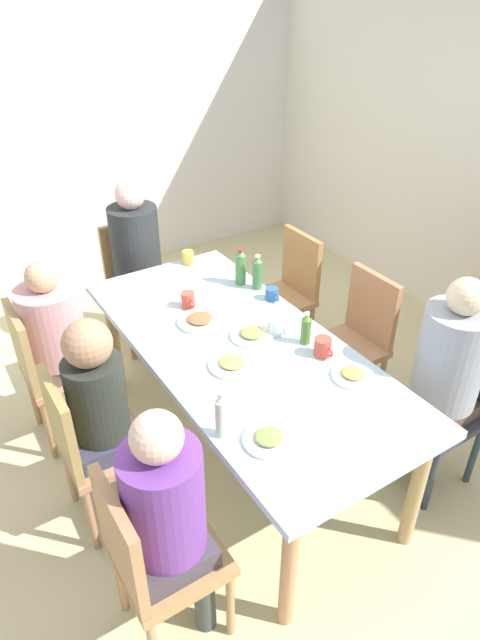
{
  "coord_description": "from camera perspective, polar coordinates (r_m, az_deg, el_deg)",
  "views": [
    {
      "loc": [
        1.93,
        -1.23,
        2.37
      ],
      "look_at": [
        0.0,
        0.0,
        0.91
      ],
      "focal_mm": 30.46,
      "sensor_mm": 36.0,
      "label": 1
    }
  ],
  "objects": [
    {
      "name": "plate_0",
      "position": [
        2.85,
        1.25,
        -1.53
      ],
      "size": [
        0.23,
        0.23,
        0.04
      ],
      "color": "silver",
      "rests_on": "dining_table"
    },
    {
      "name": "person_5",
      "position": [
        3.15,
        -18.72,
        -1.46
      ],
      "size": [
        0.34,
        0.34,
        1.15
      ],
      "color": "brown",
      "rests_on": "ground_plane"
    },
    {
      "name": "chair_3",
      "position": [
        2.27,
        -9.43,
        -23.32
      ],
      "size": [
        0.4,
        0.4,
        0.9
      ],
      "color": "#A9814D",
      "rests_on": "ground_plane"
    },
    {
      "name": "chair_0",
      "position": [
        3.39,
        12.17,
        -1.56
      ],
      "size": [
        0.4,
        0.4,
        0.9
      ],
      "color": "#A57750",
      "rests_on": "ground_plane"
    },
    {
      "name": "bottle_0",
      "position": [
        2.78,
        6.94,
        -0.94
      ],
      "size": [
        0.05,
        0.05,
        0.18
      ],
      "color": "#4B7730",
      "rests_on": "dining_table"
    },
    {
      "name": "person_4",
      "position": [
        2.6,
        -14.33,
        -8.76
      ],
      "size": [
        0.3,
        0.3,
        1.16
      ],
      "color": "#2D3D4E",
      "rests_on": "ground_plane"
    },
    {
      "name": "chair_5",
      "position": [
        3.24,
        -19.65,
        -4.67
      ],
      "size": [
        0.4,
        0.4,
        0.9
      ],
      "color": "tan",
      "rests_on": "ground_plane"
    },
    {
      "name": "person_3",
      "position": [
        2.13,
        -7.57,
        -19.36
      ],
      "size": [
        0.3,
        0.3,
        1.19
      ],
      "color": "#43483B",
      "rests_on": "ground_plane"
    },
    {
      "name": "cup_1",
      "position": [
        3.17,
        3.38,
        2.75
      ],
      "size": [
        0.11,
        0.07,
        0.07
      ],
      "color": "#2C5D9A",
      "rests_on": "dining_table"
    },
    {
      "name": "chair_2",
      "position": [
        3.05,
        21.1,
        -7.71
      ],
      "size": [
        0.4,
        0.4,
        0.9
      ],
      "color": "#373444",
      "rests_on": "ground_plane"
    },
    {
      "name": "chair_6",
      "position": [
        3.83,
        5.12,
        3.36
      ],
      "size": [
        0.4,
        0.4,
        0.9
      ],
      "color": "#AE8050",
      "rests_on": "ground_plane"
    },
    {
      "name": "person_2",
      "position": [
        2.85,
        20.89,
        -4.8
      ],
      "size": [
        0.33,
        0.33,
        1.24
      ],
      "color": "brown",
      "rests_on": "ground_plane"
    },
    {
      "name": "cup_3",
      "position": [
        3.6,
        -5.47,
        6.57
      ],
      "size": [
        0.11,
        0.07,
        0.09
      ],
      "color": "#ECC048",
      "rests_on": "dining_table"
    },
    {
      "name": "person_1",
      "position": [
        3.85,
        -10.81,
        7.13
      ],
      "size": [
        0.33,
        0.33,
        1.26
      ],
      "color": "brown",
      "rests_on": "ground_plane"
    },
    {
      "name": "wall_left",
      "position": [
        4.94,
        -18.21,
        18.54
      ],
      "size": [
        0.12,
        4.71,
        2.6
      ],
      "primitive_type": "cube",
      "color": "white",
      "rests_on": "ground_plane"
    },
    {
      "name": "bottle_3",
      "position": [
        2.23,
        -1.98,
        -10.03
      ],
      "size": [
        0.05,
        0.05,
        0.22
      ],
      "color": "silver",
      "rests_on": "dining_table"
    },
    {
      "name": "chair_4",
      "position": [
        2.71,
        -15.65,
        -12.37
      ],
      "size": [
        0.4,
        0.4,
        0.9
      ],
      "color": "#B27B59",
      "rests_on": "ground_plane"
    },
    {
      "name": "chair_1",
      "position": [
        4.03,
        -10.95,
        4.43
      ],
      "size": [
        0.4,
        0.4,
        0.9
      ],
      "color": "#A87650",
      "rests_on": "ground_plane"
    },
    {
      "name": "dining_table",
      "position": [
        2.85,
        0.0,
        -3.88
      ],
      "size": [
        2.09,
        0.93,
        0.76
      ],
      "color": "silver",
      "rests_on": "ground_plane"
    },
    {
      "name": "plate_2",
      "position": [
        2.64,
        -0.81,
        -4.64
      ],
      "size": [
        0.23,
        0.23,
        0.04
      ],
      "color": "white",
      "rests_on": "dining_table"
    },
    {
      "name": "cup_4",
      "position": [
        2.73,
        8.7,
        -2.84
      ],
      "size": [
        0.12,
        0.09,
        0.1
      ],
      "color": "#CA4839",
      "rests_on": "dining_table"
    },
    {
      "name": "cup_0",
      "position": [
        2.87,
        3.85,
        -0.65
      ],
      "size": [
        0.13,
        0.09,
        0.09
      ],
      "color": "white",
      "rests_on": "dining_table"
    },
    {
      "name": "plate_3",
      "position": [
        2.98,
        -4.21,
        -0.02
      ],
      "size": [
        0.25,
        0.25,
        0.04
      ],
      "color": "silver",
      "rests_on": "dining_table"
    },
    {
      "name": "ground_plane",
      "position": [
        3.3,
        0.0,
        -13.46
      ],
      "size": [
        6.41,
        6.41,
        0.0
      ],
      "primitive_type": "plane",
      "color": "#CDC08D"
    },
    {
      "name": "cup_2",
      "position": [
        3.1,
        -5.46,
        2.1
      ],
      "size": [
        0.11,
        0.08,
        0.09
      ],
      "color": "#D14F3E",
      "rests_on": "dining_table"
    },
    {
      "name": "plate_1",
      "position": [
        2.63,
        11.77,
        -5.68
      ],
      "size": [
        0.2,
        0.2,
        0.04
      ],
      "color": "white",
      "rests_on": "dining_table"
    },
    {
      "name": "bottle_1",
      "position": [
        3.3,
        0.06,
        5.55
      ],
      "size": [
        0.07,
        0.07,
        0.23
      ],
      "color": "#467E3D",
      "rests_on": "dining_table"
    },
    {
      "name": "bottle_2",
      "position": [
        3.26,
        1.84,
        4.96
      ],
      "size": [
        0.06,
        0.06,
        0.22
      ],
      "color": "#437841",
      "rests_on": "dining_table"
    },
    {
      "name": "plate_4",
      "position": [
        2.27,
        3.04,
        -12.37
      ],
      "size": [
        0.22,
        0.22,
        0.04
      ],
      "color": "white",
      "rests_on": "dining_table"
    }
  ]
}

